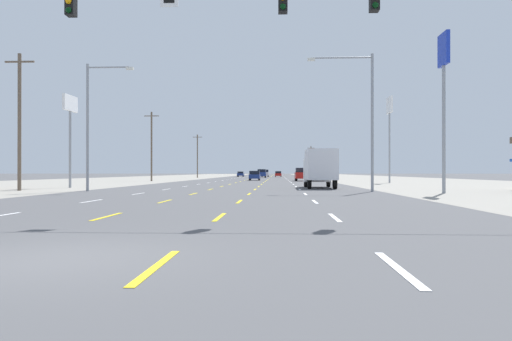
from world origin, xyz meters
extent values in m
plane|color=#4C4C4F|center=(0.00, 66.00, 0.00)|extent=(572.00, 572.00, 0.00)
cube|color=gray|center=(-24.75, 66.00, 0.00)|extent=(28.00, 440.00, 0.01)
cube|color=gray|center=(24.75, 66.00, 0.00)|extent=(28.00, 440.00, 0.01)
cube|color=white|center=(-5.25, 14.50, 0.01)|extent=(0.14, 2.60, 0.01)
cube|color=white|center=(-5.25, 22.00, 0.01)|extent=(0.14, 2.60, 0.01)
cube|color=white|center=(-5.25, 29.50, 0.01)|extent=(0.14, 2.60, 0.01)
cube|color=white|center=(-5.25, 37.00, 0.01)|extent=(0.14, 2.60, 0.01)
cube|color=white|center=(-5.25, 44.50, 0.01)|extent=(0.14, 2.60, 0.01)
cube|color=white|center=(-5.25, 52.00, 0.01)|extent=(0.14, 2.60, 0.01)
cube|color=white|center=(-5.25, 59.50, 0.01)|extent=(0.14, 2.60, 0.01)
cube|color=white|center=(-5.25, 67.00, 0.01)|extent=(0.14, 2.60, 0.01)
cube|color=white|center=(-5.25, 74.50, 0.01)|extent=(0.14, 2.60, 0.01)
cube|color=white|center=(-5.25, 82.00, 0.01)|extent=(0.14, 2.60, 0.01)
cube|color=white|center=(-5.25, 89.50, 0.01)|extent=(0.14, 2.60, 0.01)
cube|color=white|center=(-5.25, 97.00, 0.01)|extent=(0.14, 2.60, 0.01)
cube|color=white|center=(-5.25, 104.50, 0.01)|extent=(0.14, 2.60, 0.01)
cube|color=white|center=(-5.25, 112.00, 0.01)|extent=(0.14, 2.60, 0.01)
cube|color=white|center=(-5.25, 119.50, 0.01)|extent=(0.14, 2.60, 0.01)
cube|color=white|center=(-5.25, 127.00, 0.01)|extent=(0.14, 2.60, 0.01)
cube|color=white|center=(-5.25, 134.50, 0.01)|extent=(0.14, 2.60, 0.01)
cube|color=white|center=(-5.25, 142.00, 0.01)|extent=(0.14, 2.60, 0.01)
cube|color=white|center=(-5.25, 149.50, 0.01)|extent=(0.14, 2.60, 0.01)
cube|color=white|center=(-5.25, 157.00, 0.01)|extent=(0.14, 2.60, 0.01)
cube|color=white|center=(-5.25, 164.50, 0.01)|extent=(0.14, 2.60, 0.01)
cube|color=white|center=(-5.25, 172.00, 0.01)|extent=(0.14, 2.60, 0.01)
cube|color=white|center=(-5.25, 179.50, 0.01)|extent=(0.14, 2.60, 0.01)
cube|color=white|center=(-5.25, 187.00, 0.01)|extent=(0.14, 2.60, 0.01)
cube|color=white|center=(-5.25, 194.50, 0.01)|extent=(0.14, 2.60, 0.01)
cube|color=white|center=(-5.25, 202.00, 0.01)|extent=(0.14, 2.60, 0.01)
cube|color=white|center=(-5.25, 209.50, 0.01)|extent=(0.14, 2.60, 0.01)
cube|color=white|center=(-5.25, 217.00, 0.01)|extent=(0.14, 2.60, 0.01)
cube|color=yellow|center=(-1.75, 7.00, 0.01)|extent=(0.14, 2.60, 0.01)
cube|color=yellow|center=(-1.75, 14.50, 0.01)|extent=(0.14, 2.60, 0.01)
cube|color=yellow|center=(-1.75, 22.00, 0.01)|extent=(0.14, 2.60, 0.01)
cube|color=yellow|center=(-1.75, 29.50, 0.01)|extent=(0.14, 2.60, 0.01)
cube|color=yellow|center=(-1.75, 37.00, 0.01)|extent=(0.14, 2.60, 0.01)
cube|color=yellow|center=(-1.75, 44.50, 0.01)|extent=(0.14, 2.60, 0.01)
cube|color=yellow|center=(-1.75, 52.00, 0.01)|extent=(0.14, 2.60, 0.01)
cube|color=yellow|center=(-1.75, 59.50, 0.01)|extent=(0.14, 2.60, 0.01)
cube|color=yellow|center=(-1.75, 67.00, 0.01)|extent=(0.14, 2.60, 0.01)
cube|color=yellow|center=(-1.75, 74.50, 0.01)|extent=(0.14, 2.60, 0.01)
cube|color=yellow|center=(-1.75, 82.00, 0.01)|extent=(0.14, 2.60, 0.01)
cube|color=yellow|center=(-1.75, 89.50, 0.01)|extent=(0.14, 2.60, 0.01)
cube|color=yellow|center=(-1.75, 97.00, 0.01)|extent=(0.14, 2.60, 0.01)
cube|color=yellow|center=(-1.75, 104.50, 0.01)|extent=(0.14, 2.60, 0.01)
cube|color=yellow|center=(-1.75, 112.00, 0.01)|extent=(0.14, 2.60, 0.01)
cube|color=yellow|center=(-1.75, 119.50, 0.01)|extent=(0.14, 2.60, 0.01)
cube|color=yellow|center=(-1.75, 127.00, 0.01)|extent=(0.14, 2.60, 0.01)
cube|color=yellow|center=(-1.75, 134.50, 0.01)|extent=(0.14, 2.60, 0.01)
cube|color=yellow|center=(-1.75, 142.00, 0.01)|extent=(0.14, 2.60, 0.01)
cube|color=yellow|center=(-1.75, 149.50, 0.01)|extent=(0.14, 2.60, 0.01)
cube|color=yellow|center=(-1.75, 157.00, 0.01)|extent=(0.14, 2.60, 0.01)
cube|color=yellow|center=(-1.75, 164.50, 0.01)|extent=(0.14, 2.60, 0.01)
cube|color=yellow|center=(-1.75, 172.00, 0.01)|extent=(0.14, 2.60, 0.01)
cube|color=yellow|center=(-1.75, 179.50, 0.01)|extent=(0.14, 2.60, 0.01)
cube|color=yellow|center=(-1.75, 187.00, 0.01)|extent=(0.14, 2.60, 0.01)
cube|color=yellow|center=(-1.75, 194.50, 0.01)|extent=(0.14, 2.60, 0.01)
cube|color=yellow|center=(-1.75, 202.00, 0.01)|extent=(0.14, 2.60, 0.01)
cube|color=yellow|center=(-1.75, 209.50, 0.01)|extent=(0.14, 2.60, 0.01)
cube|color=yellow|center=(-1.75, 217.00, 0.01)|extent=(0.14, 2.60, 0.01)
cube|color=yellow|center=(1.75, -0.50, 0.01)|extent=(0.14, 2.60, 0.01)
cube|color=yellow|center=(1.75, 7.00, 0.01)|extent=(0.14, 2.60, 0.01)
cube|color=yellow|center=(1.75, 14.50, 0.01)|extent=(0.14, 2.60, 0.01)
cube|color=yellow|center=(1.75, 22.00, 0.01)|extent=(0.14, 2.60, 0.01)
cube|color=yellow|center=(1.75, 29.50, 0.01)|extent=(0.14, 2.60, 0.01)
cube|color=yellow|center=(1.75, 37.00, 0.01)|extent=(0.14, 2.60, 0.01)
cube|color=yellow|center=(1.75, 44.50, 0.01)|extent=(0.14, 2.60, 0.01)
cube|color=yellow|center=(1.75, 52.00, 0.01)|extent=(0.14, 2.60, 0.01)
cube|color=yellow|center=(1.75, 59.50, 0.01)|extent=(0.14, 2.60, 0.01)
cube|color=yellow|center=(1.75, 67.00, 0.01)|extent=(0.14, 2.60, 0.01)
cube|color=yellow|center=(1.75, 74.50, 0.01)|extent=(0.14, 2.60, 0.01)
cube|color=yellow|center=(1.75, 82.00, 0.01)|extent=(0.14, 2.60, 0.01)
cube|color=yellow|center=(1.75, 89.50, 0.01)|extent=(0.14, 2.60, 0.01)
cube|color=yellow|center=(1.75, 97.00, 0.01)|extent=(0.14, 2.60, 0.01)
cube|color=yellow|center=(1.75, 104.50, 0.01)|extent=(0.14, 2.60, 0.01)
cube|color=yellow|center=(1.75, 112.00, 0.01)|extent=(0.14, 2.60, 0.01)
cube|color=yellow|center=(1.75, 119.50, 0.01)|extent=(0.14, 2.60, 0.01)
cube|color=yellow|center=(1.75, 127.00, 0.01)|extent=(0.14, 2.60, 0.01)
cube|color=yellow|center=(1.75, 134.50, 0.01)|extent=(0.14, 2.60, 0.01)
cube|color=yellow|center=(1.75, 142.00, 0.01)|extent=(0.14, 2.60, 0.01)
cube|color=yellow|center=(1.75, 149.50, 0.01)|extent=(0.14, 2.60, 0.01)
cube|color=yellow|center=(1.75, 157.00, 0.01)|extent=(0.14, 2.60, 0.01)
cube|color=yellow|center=(1.75, 164.50, 0.01)|extent=(0.14, 2.60, 0.01)
cube|color=yellow|center=(1.75, 172.00, 0.01)|extent=(0.14, 2.60, 0.01)
cube|color=yellow|center=(1.75, 179.50, 0.01)|extent=(0.14, 2.60, 0.01)
cube|color=yellow|center=(1.75, 187.00, 0.01)|extent=(0.14, 2.60, 0.01)
cube|color=yellow|center=(1.75, 194.50, 0.01)|extent=(0.14, 2.60, 0.01)
cube|color=yellow|center=(1.75, 202.00, 0.01)|extent=(0.14, 2.60, 0.01)
cube|color=yellow|center=(1.75, 209.50, 0.01)|extent=(0.14, 2.60, 0.01)
cube|color=yellow|center=(1.75, 217.00, 0.01)|extent=(0.14, 2.60, 0.01)
cube|color=white|center=(5.25, -0.50, 0.01)|extent=(0.14, 2.60, 0.01)
cube|color=white|center=(5.25, 7.00, 0.01)|extent=(0.14, 2.60, 0.01)
cube|color=white|center=(5.25, 14.50, 0.01)|extent=(0.14, 2.60, 0.01)
cube|color=white|center=(5.25, 22.00, 0.01)|extent=(0.14, 2.60, 0.01)
cube|color=white|center=(5.25, 29.50, 0.01)|extent=(0.14, 2.60, 0.01)
cube|color=white|center=(5.25, 37.00, 0.01)|extent=(0.14, 2.60, 0.01)
cube|color=white|center=(5.25, 44.50, 0.01)|extent=(0.14, 2.60, 0.01)
cube|color=white|center=(5.25, 52.00, 0.01)|extent=(0.14, 2.60, 0.01)
cube|color=white|center=(5.25, 59.50, 0.01)|extent=(0.14, 2.60, 0.01)
cube|color=white|center=(5.25, 67.00, 0.01)|extent=(0.14, 2.60, 0.01)
cube|color=white|center=(5.25, 74.50, 0.01)|extent=(0.14, 2.60, 0.01)
cube|color=white|center=(5.25, 82.00, 0.01)|extent=(0.14, 2.60, 0.01)
cube|color=white|center=(5.25, 89.50, 0.01)|extent=(0.14, 2.60, 0.01)
cube|color=white|center=(5.25, 97.00, 0.01)|extent=(0.14, 2.60, 0.01)
cube|color=white|center=(5.25, 104.50, 0.01)|extent=(0.14, 2.60, 0.01)
cube|color=white|center=(5.25, 112.00, 0.01)|extent=(0.14, 2.60, 0.01)
cube|color=white|center=(5.25, 119.50, 0.01)|extent=(0.14, 2.60, 0.01)
cube|color=white|center=(5.25, 127.00, 0.01)|extent=(0.14, 2.60, 0.01)
cube|color=white|center=(5.25, 134.50, 0.01)|extent=(0.14, 2.60, 0.01)
cube|color=white|center=(5.25, 142.00, 0.01)|extent=(0.14, 2.60, 0.01)
cube|color=white|center=(5.25, 149.50, 0.01)|extent=(0.14, 2.60, 0.01)
cube|color=white|center=(5.25, 157.00, 0.01)|extent=(0.14, 2.60, 0.01)
cube|color=white|center=(5.25, 164.50, 0.01)|extent=(0.14, 2.60, 0.01)
cube|color=white|center=(5.25, 172.00, 0.01)|extent=(0.14, 2.60, 0.01)
cube|color=white|center=(5.25, 179.50, 0.01)|extent=(0.14, 2.60, 0.01)
cube|color=white|center=(5.25, 187.00, 0.01)|extent=(0.14, 2.60, 0.01)
cube|color=white|center=(5.25, 194.50, 0.01)|extent=(0.14, 2.60, 0.01)
cube|color=white|center=(5.25, 202.00, 0.01)|extent=(0.14, 2.60, 0.01)
cube|color=white|center=(5.25, 209.50, 0.01)|extent=(0.14, 2.60, 0.01)
cube|color=white|center=(5.25, 217.00, 0.01)|extent=(0.14, 2.60, 0.01)
sphere|color=black|center=(6.66, 7.86, 6.73)|extent=(0.20, 0.20, 0.20)
sphere|color=black|center=(3.70, 7.86, 6.73)|extent=(0.20, 0.20, 0.20)
cube|color=black|center=(-3.37, 8.05, 7.05)|extent=(0.30, 0.34, 0.92)
sphere|color=#F29E0C|center=(-3.37, 7.86, 7.03)|extent=(0.20, 0.20, 0.20)
sphere|color=black|center=(-3.37, 7.86, 6.73)|extent=(0.20, 0.20, 0.20)
cube|color=white|center=(7.13, 36.01, 1.53)|extent=(2.40, 1.90, 2.10)
cube|color=silver|center=(7.13, 32.31, 1.98)|extent=(2.40, 5.10, 2.50)
cylinder|color=black|center=(6.10, 35.96, 0.48)|extent=(0.30, 0.96, 0.96)
cylinder|color=black|center=(8.16, 35.96, 0.48)|extent=(0.30, 0.96, 0.96)
cylinder|color=black|center=(6.10, 31.06, 0.48)|extent=(0.30, 0.96, 0.96)
cylinder|color=black|center=(8.16, 31.06, 0.48)|extent=(0.30, 0.96, 0.96)
cube|color=red|center=(7.16, 64.15, 0.84)|extent=(1.98, 4.90, 0.92)
cube|color=black|center=(7.16, 64.10, 1.64)|extent=(1.82, 2.70, 0.68)
cylinder|color=black|center=(6.32, 65.85, 0.38)|extent=(0.26, 0.76, 0.76)
cylinder|color=black|center=(8.00, 65.85, 0.38)|extent=(0.26, 0.76, 0.76)
cylinder|color=black|center=(6.32, 62.45, 0.38)|extent=(0.26, 0.76, 0.76)
cylinder|color=black|center=(8.00, 62.45, 0.38)|extent=(0.26, 0.76, 0.76)
cube|color=navy|center=(-0.20, 68.88, 0.63)|extent=(1.72, 3.90, 0.66)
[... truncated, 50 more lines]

